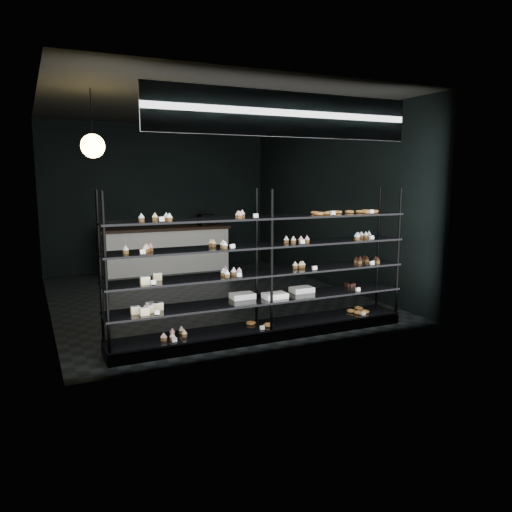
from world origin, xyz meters
The scene contains 5 objects.
room centered at (0.00, 0.00, 1.60)m, with size 5.01×6.01×3.20m.
display_shelf centered at (-0.06, -2.45, 0.63)m, with size 4.00×0.50×1.91m.
signage centered at (0.00, -2.93, 2.75)m, with size 3.30×0.05×0.50m.
pendant_lamp centered at (-1.88, -1.13, 2.45)m, with size 0.31×0.31×0.88m.
service_counter centered at (0.00, 2.50, 0.50)m, with size 2.78×0.65×1.23m.
Camera 1 is at (-2.75, -8.05, 2.05)m, focal length 35.00 mm.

